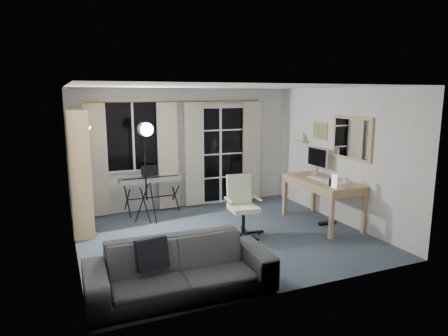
# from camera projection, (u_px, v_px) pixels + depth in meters

# --- Properties ---
(floor) EXTENTS (4.50, 4.00, 0.02)m
(floor) POSITION_uv_depth(u_px,v_px,m) (224.00, 237.00, 6.52)
(floor) COLOR #374350
(floor) RESTS_ON ground
(window) EXTENTS (1.20, 0.08, 1.40)m
(window) POSITION_uv_depth(u_px,v_px,m) (133.00, 136.00, 7.62)
(window) COLOR white
(window) RESTS_ON floor
(french_door) EXTENTS (1.32, 0.09, 2.11)m
(french_door) POSITION_uv_depth(u_px,v_px,m) (220.00, 155.00, 8.40)
(french_door) COLOR white
(french_door) RESTS_ON floor
(curtains) EXTENTS (3.60, 0.07, 2.13)m
(curtains) POSITION_uv_depth(u_px,v_px,m) (181.00, 155.00, 7.96)
(curtains) COLOR gold
(curtains) RESTS_ON floor
(bookshelf) EXTENTS (0.34, 0.96, 2.05)m
(bookshelf) POSITION_uv_depth(u_px,v_px,m) (77.00, 175.00, 6.57)
(bookshelf) COLOR tan
(bookshelf) RESTS_ON floor
(torchiere_lamp) EXTENTS (0.33, 0.33, 1.79)m
(torchiere_lamp) POSITION_uv_depth(u_px,v_px,m) (83.00, 149.00, 6.31)
(torchiere_lamp) COLOR #B2B2B7
(torchiere_lamp) RESTS_ON floor
(keyboard_piano) EXTENTS (1.22, 0.61, 0.88)m
(keyboard_piano) POSITION_uv_depth(u_px,v_px,m) (151.00, 180.00, 7.63)
(keyboard_piano) COLOR black
(keyboard_piano) RESTS_ON floor
(studio_light) EXTENTS (0.37, 0.38, 1.85)m
(studio_light) POSITION_uv_depth(u_px,v_px,m) (146.00, 141.00, 6.89)
(studio_light) COLOR black
(studio_light) RESTS_ON floor
(office_chair) EXTENTS (0.67, 0.69, 0.99)m
(office_chair) POSITION_uv_depth(u_px,v_px,m) (241.00, 200.00, 6.53)
(office_chair) COLOR black
(office_chair) RESTS_ON floor
(desk) EXTENTS (0.76, 1.50, 0.80)m
(desk) POSITION_uv_depth(u_px,v_px,m) (323.00, 185.00, 7.05)
(desk) COLOR #9D8451
(desk) RESTS_ON floor
(monitor) EXTENTS (0.19, 0.58, 0.50)m
(monitor) POSITION_uv_depth(u_px,v_px,m) (317.00, 158.00, 7.46)
(monitor) COLOR silver
(monitor) RESTS_ON desk
(desk_clutter) EXTENTS (0.47, 0.91, 1.02)m
(desk_clutter) POSITION_uv_depth(u_px,v_px,m) (328.00, 192.00, 6.83)
(desk_clutter) COLOR white
(desk_clutter) RESTS_ON desk
(mug) EXTENTS (0.13, 0.10, 0.13)m
(mug) POSITION_uv_depth(u_px,v_px,m) (347.00, 181.00, 6.61)
(mug) COLOR silver
(mug) RESTS_ON desk
(wall_mirror) EXTENTS (0.04, 0.94, 0.74)m
(wall_mirror) POSITION_uv_depth(u_px,v_px,m) (352.00, 138.00, 6.77)
(wall_mirror) COLOR tan
(wall_mirror) RESTS_ON floor
(framed_print) EXTENTS (0.03, 0.42, 0.32)m
(framed_print) POSITION_uv_depth(u_px,v_px,m) (320.00, 131.00, 7.58)
(framed_print) COLOR tan
(framed_print) RESTS_ON floor
(wall_shelf) EXTENTS (0.16, 0.30, 0.18)m
(wall_shelf) POSITION_uv_depth(u_px,v_px,m) (302.00, 138.00, 8.04)
(wall_shelf) COLOR tan
(wall_shelf) RESTS_ON floor
(sofa) EXTENTS (2.16, 0.69, 0.84)m
(sofa) POSITION_uv_depth(u_px,v_px,m) (180.00, 259.00, 4.58)
(sofa) COLOR #2C2C2E
(sofa) RESTS_ON floor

